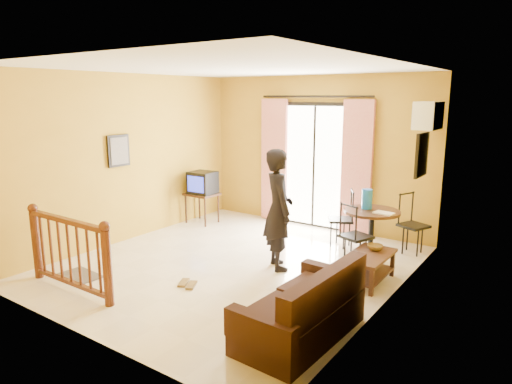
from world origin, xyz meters
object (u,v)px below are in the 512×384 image
Objects in this scene: dining_table at (372,220)px; coffee_table at (369,263)px; sofa at (305,312)px; standing_person at (278,209)px; television at (203,183)px.

dining_table reaches higher than coffee_table.
coffee_table is 0.54× the size of sofa.
standing_person reaches higher than coffee_table.
dining_table is 0.52× the size of sofa.
standing_person is (-1.27, 1.52, 0.58)m from sofa.
coffee_table is at bearing -70.41° from dining_table.
sofa is at bearing 172.44° from standing_person.
television is 0.56× the size of coffee_table.
television reaches higher than dining_table.
coffee_table is at bearing 92.76° from sofa.
coffee_table is 0.51× the size of standing_person.
standing_person is at bearing -169.85° from coffee_table.
dining_table is 2.83m from sofa.
television is at bearing 16.97° from standing_person.
dining_table is at bearing 100.39° from sofa.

